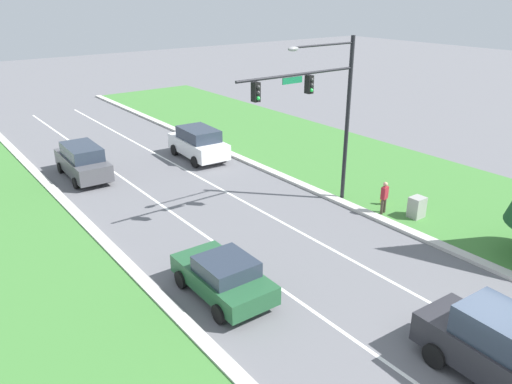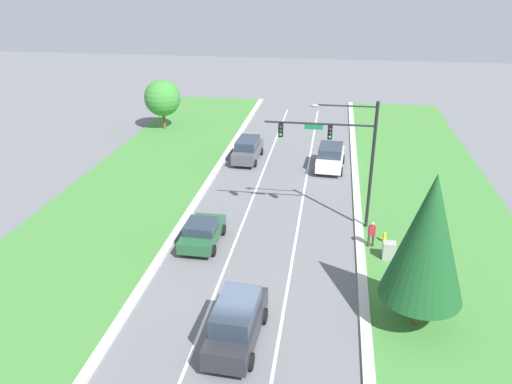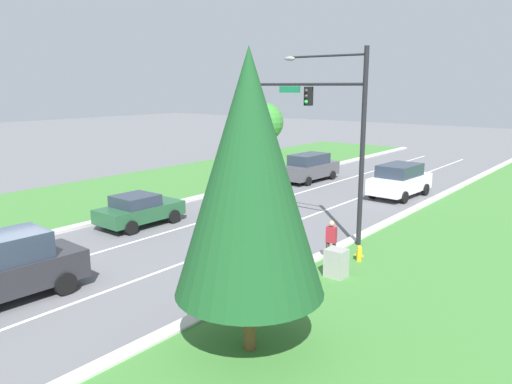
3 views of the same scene
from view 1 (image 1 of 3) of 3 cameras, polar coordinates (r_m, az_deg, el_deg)
name	(u,v)px [view 1 (image 1 of 3)]	position (r m, az deg, el deg)	size (l,w,h in m)	color
ground_plane	(479,372)	(16.37, 24.16, -18.29)	(160.00, 160.00, 0.00)	slate
lane_stripe_inner_right	(512,347)	(17.71, 27.21, -15.48)	(0.14, 81.00, 0.01)	white
traffic_signal_mast	(321,100)	(23.47, 7.48, 10.33)	(6.69, 0.41, 8.16)	black
forest_sedan	(223,276)	(17.75, -3.74, -9.57)	(2.18, 4.16, 1.54)	#235633
white_suv	(198,143)	(32.11, -6.61, 5.59)	(2.44, 4.85, 2.01)	white
charcoal_suv	(509,353)	(15.52, 26.96, -16.11)	(2.24, 4.98, 2.16)	#28282D
graphite_suv	(83,161)	(30.30, -19.20, 3.37)	(2.19, 5.04, 1.94)	#4C4C51
utility_cabinet	(417,208)	(24.74, 17.89, -1.74)	(0.70, 0.60, 1.08)	#9E9E99
pedestrian	(384,197)	(24.55, 14.44, -0.53)	(0.42, 0.29, 1.69)	#42382D
fire_hydrant	(383,199)	(25.79, 14.29, -0.83)	(0.34, 0.20, 0.70)	gold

